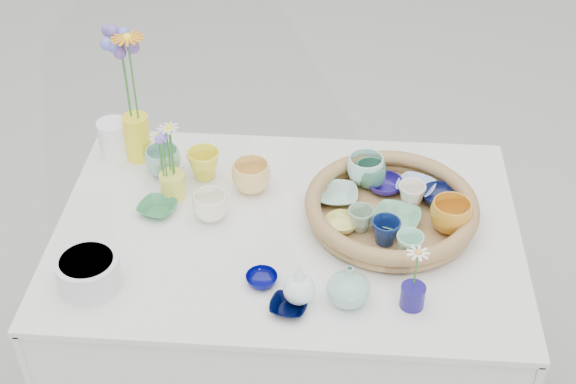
{
  "coord_description": "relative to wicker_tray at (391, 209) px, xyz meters",
  "views": [
    {
      "loc": [
        0.12,
        -1.65,
        2.2
      ],
      "look_at": [
        0.0,
        0.02,
        0.87
      ],
      "focal_mm": 50.0,
      "sensor_mm": 36.0,
      "label": 1
    }
  ],
  "objects": [
    {
      "name": "tray_ceramic_4",
      "position": [
        -0.08,
        -0.06,
        0.01
      ],
      "size": [
        0.09,
        0.09,
        0.07
      ],
      "primitive_type": "imported",
      "rotation": [
        0.0,
        0.0,
        0.29
      ],
      "color": "#88A88C",
      "rests_on": "wicker_tray"
    },
    {
      "name": "bud_vase_paleblue",
      "position": [
        -0.23,
        -0.32,
        0.02
      ],
      "size": [
        0.1,
        0.1,
        0.12
      ],
      "primitive_type": null,
      "rotation": [
        0.0,
        0.0,
        -0.37
      ],
      "color": "white",
      "rests_on": "display_table"
    },
    {
      "name": "single_daisy",
      "position": [
        0.04,
        -0.3,
        0.07
      ],
      "size": [
        0.07,
        0.07,
        0.12
      ],
      "primitive_type": null,
      "rotation": [
        0.0,
        0.0,
        -0.18
      ],
      "color": "white",
      "rests_on": "bud_vase_cobalt"
    },
    {
      "name": "white_pitcher",
      "position": [
        -0.82,
        0.24,
        0.02
      ],
      "size": [
        0.14,
        0.11,
        0.12
      ],
      "primitive_type": null,
      "rotation": [
        0.0,
        0.0,
        0.2
      ],
      "color": "white",
      "rests_on": "display_table"
    },
    {
      "name": "tray_ceramic_0",
      "position": [
        -0.01,
        0.11,
        -0.0
      ],
      "size": [
        0.11,
        0.11,
        0.03
      ],
      "primitive_type": "imported",
      "rotation": [
        0.0,
        0.0,
        0.04
      ],
      "color": "navy",
      "rests_on": "wicker_tray"
    },
    {
      "name": "tray_ceramic_7",
      "position": [
        0.06,
        0.04,
        0.01
      ],
      "size": [
        0.09,
        0.09,
        0.07
      ],
      "primitive_type": "imported",
      "rotation": [
        0.0,
        0.0,
        -0.28
      ],
      "color": "silver",
      "rests_on": "wicker_tray"
    },
    {
      "name": "loose_ceramic_5",
      "position": [
        -0.66,
        0.17,
        0.0
      ],
      "size": [
        0.13,
        0.13,
        0.08
      ],
      "primitive_type": "imported",
      "rotation": [
        0.0,
        0.0,
        0.24
      ],
      "color": "#7EB59D",
      "rests_on": "display_table"
    },
    {
      "name": "fluted_bowl",
      "position": [
        -0.76,
        -0.31,
        0.0
      ],
      "size": [
        0.2,
        0.2,
        0.08
      ],
      "primitive_type": null,
      "rotation": [
        0.0,
        0.0,
        -0.34
      ],
      "color": "silver",
      "rests_on": "display_table"
    },
    {
      "name": "loose_ceramic_2",
      "position": [
        -0.65,
        -0.01,
        -0.03
      ],
      "size": [
        0.13,
        0.13,
        0.03
      ],
      "primitive_type": "imported",
      "rotation": [
        0.0,
        0.0,
        -0.31
      ],
      "color": "#2F7A47",
      "rests_on": "display_table"
    },
    {
      "name": "tray_ceramic_6",
      "position": [
        -0.07,
        0.14,
        0.02
      ],
      "size": [
        0.14,
        0.14,
        0.08
      ],
      "primitive_type": "imported",
      "rotation": [
        0.0,
        0.0,
        -0.35
      ],
      "color": "#ADEBDA",
      "rests_on": "wicker_tray"
    },
    {
      "name": "bud_vase_seafoam",
      "position": [
        -0.11,
        -0.32,
        0.02
      ],
      "size": [
        0.12,
        0.12,
        0.11
      ],
      "primitive_type": "imported",
      "rotation": [
        0.0,
        0.0,
        -0.17
      ],
      "color": "#8CBFB1",
      "rests_on": "display_table"
    },
    {
      "name": "tray_ceramic_8",
      "position": [
        0.07,
        0.11,
        -0.01
      ],
      "size": [
        0.14,
        0.14,
        0.03
      ],
      "primitive_type": "imported",
      "rotation": [
        0.0,
        0.0,
        -0.42
      ],
      "color": "#91B4E2",
      "rests_on": "wicker_tray"
    },
    {
      "name": "daisy_cup",
      "position": [
        -0.61,
        0.06,
        0.0
      ],
      "size": [
        0.09,
        0.09,
        0.08
      ],
      "primitive_type": "cylinder",
      "rotation": [
        0.0,
        0.0,
        -0.26
      ],
      "color": "#D8D246",
      "rests_on": "display_table"
    },
    {
      "name": "bud_vase_cobalt",
      "position": [
        0.04,
        -0.32,
        -0.01
      ],
      "size": [
        0.07,
        0.07,
        0.06
      ],
      "primitive_type": "cylinder",
      "rotation": [
        0.0,
        0.0,
        -0.08
      ],
      "color": "navy",
      "rests_on": "display_table"
    },
    {
      "name": "tray_ceramic_10",
      "position": [
        -0.13,
        -0.06,
        -0.01
      ],
      "size": [
        0.11,
        0.11,
        0.03
      ],
      "primitive_type": "imported",
      "rotation": [
        0.0,
        0.0,
        0.19
      ],
      "color": "#DCD76C",
      "rests_on": "wicker_tray"
    },
    {
      "name": "loose_ceramic_0",
      "position": [
        -0.54,
        0.16,
        0.01
      ],
      "size": [
        0.12,
        0.12,
        0.09
      ],
      "primitive_type": "imported",
      "rotation": [
        0.0,
        0.0,
        0.26
      ],
      "color": "yellow",
      "rests_on": "display_table"
    },
    {
      "name": "tray_ceramic_12",
      "position": [
        -0.06,
        0.13,
        0.02
      ],
      "size": [
        0.12,
        0.12,
        0.07
      ],
      "primitive_type": "imported",
      "rotation": [
        0.0,
        0.0,
        -0.38
      ],
      "color": "#3B765A",
      "rests_on": "wicker_tray"
    },
    {
      "name": "loose_ceramic_3",
      "position": [
        -0.49,
        -0.02,
        0.0
      ],
      "size": [
        0.13,
        0.13,
        0.08
      ],
      "primitive_type": "imported",
      "rotation": [
        0.0,
        0.0,
        0.42
      ],
      "color": "white",
      "rests_on": "display_table"
    },
    {
      "name": "loose_ceramic_6",
      "position": [
        -0.25,
        -0.36,
        -0.03
      ],
      "size": [
        0.11,
        0.11,
        0.02
      ],
      "primitive_type": "imported",
      "rotation": [
        0.0,
        0.0,
        -0.18
      ],
      "color": "black",
      "rests_on": "display_table"
    },
    {
      "name": "tray_ceramic_11",
      "position": [
        0.04,
        -0.16,
        0.01
      ],
      "size": [
        0.07,
        0.07,
        0.07
      ],
      "primitive_type": "imported",
      "rotation": [
        0.0,
        0.0,
        -0.02
      ],
      "color": "#95D5B9",
      "rests_on": "wicker_tray"
    },
    {
      "name": "tray_ceramic_2",
      "position": [
        0.15,
        -0.05,
        0.02
      ],
      "size": [
        0.12,
        0.12,
        0.09
      ],
      "primitive_type": "imported",
      "rotation": [
        0.0,
        0.0,
        -0.12
      ],
      "color": "orange",
      "rests_on": "wicker_tray"
    },
    {
      "name": "hydrangea",
      "position": [
        -0.76,
        0.24,
        0.22
      ],
      "size": [
        0.11,
        0.11,
        0.32
      ],
      "primitive_type": null,
      "rotation": [
        0.0,
        0.0,
        0.21
      ],
      "color": "#644AA0",
      "rests_on": "tall_vase_yellow"
    },
    {
      "name": "loose_ceramic_4",
      "position": [
        -0.33,
        -0.27,
        -0.03
      ],
      "size": [
        0.09,
        0.09,
        0.03
      ],
      "primitive_type": "imported",
      "rotation": [
        0.0,
        0.0,
        0.11
      ],
      "color": "#020351",
      "rests_on": "display_table"
    },
    {
      "name": "wicker_tray",
      "position": [
        0.0,
        0.0,
        0.0
      ],
      "size": [
        0.47,
        0.47,
        0.08
      ],
      "primitive_type": null,
      "color": "brown",
      "rests_on": "display_table"
    },
    {
      "name": "tall_vase_yellow",
      "position": [
        -0.75,
        0.24,
        0.03
      ],
      "size": [
        0.1,
        0.1,
        0.15
      ],
      "primitive_type": "cylinder",
      "rotation": [
        0.0,
        0.0,
        -0.26
      ],
      "color": "yellow",
      "rests_on": "display_table"
    },
    {
      "name": "gerbera",
      "position": [
        -0.74,
        0.23,
        0.24
      ],
      "size": [
        0.12,
        0.12,
        0.28
      ],
      "primitive_type": null,
      "rotation": [
        0.0,
        0.0,
        0.09
      ],
      "color": "orange",
      "rests_on": "tall_vase_yellow"
    },
    {
      "name": "tray_ceramic_9",
      "position": [
        -0.02,
        -0.11,
        0.02
      ],
      "size": [
        0.08,
        0.08,
        0.07
      ],
      "primitive_type": "imported",
      "rotation": [
        0.0,
        0.0,
        -0.09
      ],
      "color": "navy",
      "rests_on": "wicker_tray"
    },
    {
      "name": "tray_ceramic_1",
      "position": [
        0.14,
        0.07,
        -0.0
      ],
      "size": [
        0.12,
        0.12,
        0.03
      ],
      "primitive_type": "imported",
      "rotation": [
        0.0,
        0.0,
        0.19
      ],
      "color": "#0D1444",
      "rests_on": "wicker_tray"
    },
    {
      "name": "daisy_posy",
      "position": [
        -0.63,
        0.06,
        0.12
      ],
      "size": [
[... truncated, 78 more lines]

